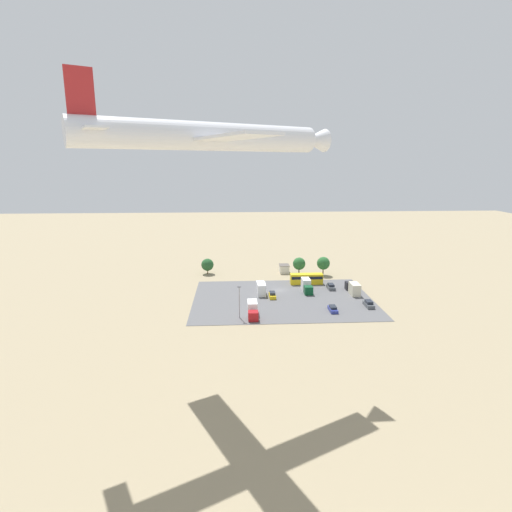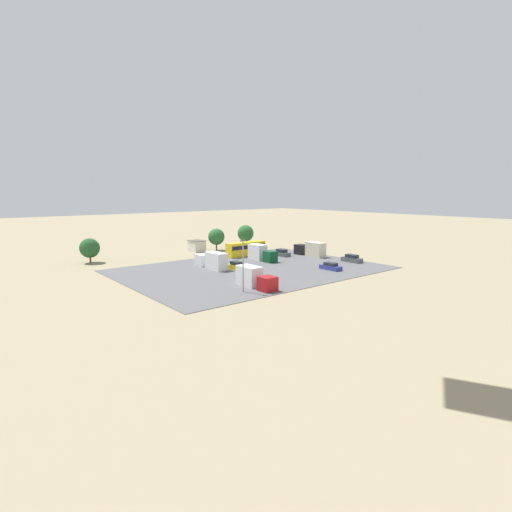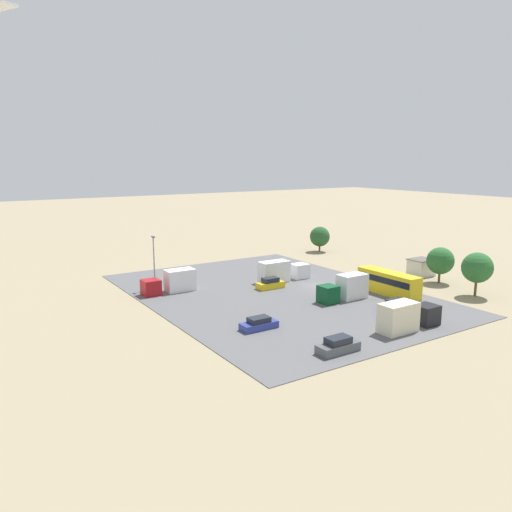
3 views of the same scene
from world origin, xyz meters
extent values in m
plane|color=gray|center=(0.00, 0.00, 0.00)|extent=(400.00, 400.00, 0.00)
cube|color=#565659|center=(0.00, 7.94, 0.04)|extent=(49.74, 35.95, 0.08)
cube|color=silver|center=(-3.86, -19.64, 1.37)|extent=(3.14, 3.86, 2.74)
cube|color=#59514C|center=(-3.86, -19.64, 2.80)|extent=(3.38, 4.10, 0.12)
cube|color=gold|center=(-9.16, -5.86, 1.71)|extent=(10.13, 2.51, 3.27)
cube|color=black|center=(-9.16, -5.86, 2.30)|extent=(9.73, 2.55, 0.92)
cube|color=#4C5156|center=(-15.63, -0.22, 0.54)|extent=(1.96, 4.34, 0.93)
cube|color=#1E232D|center=(-15.63, -0.22, 1.35)|extent=(1.65, 2.43, 0.68)
cube|color=navy|center=(-11.69, 18.31, 0.49)|extent=(1.85, 4.43, 0.82)
cube|color=#1E232D|center=(-11.69, 18.31, 1.20)|extent=(1.55, 2.48, 0.60)
cube|color=gold|center=(2.81, 6.73, 0.56)|extent=(1.80, 4.34, 0.96)
cube|color=#1E232D|center=(2.81, 6.73, 1.39)|extent=(1.51, 2.43, 0.70)
cube|color=#4C5156|center=(-22.00, 15.46, 0.55)|extent=(1.88, 4.63, 0.95)
cube|color=#1E232D|center=(-22.00, 15.46, 1.38)|extent=(1.58, 2.59, 0.69)
cube|color=black|center=(-21.10, 0.76, 1.27)|extent=(2.43, 2.57, 2.38)
cube|color=beige|center=(-21.10, 5.61, 1.78)|extent=(2.43, 4.56, 3.40)
cube|color=silver|center=(5.71, -1.13, 1.26)|extent=(2.33, 2.73, 2.36)
cube|color=white|center=(5.71, 4.02, 1.77)|extent=(2.33, 4.85, 3.37)
cube|color=#0C4723|center=(-7.91, 4.55, 1.29)|extent=(2.36, 2.35, 2.41)
cube|color=white|center=(-7.91, 0.12, 1.80)|extent=(2.36, 4.17, 3.45)
cube|color=maroon|center=(9.02, 23.39, 1.21)|extent=(2.42, 2.43, 2.26)
cube|color=white|center=(9.02, 18.80, 1.69)|extent=(2.42, 4.32, 3.23)
cylinder|color=brown|center=(-16.64, -15.67, 1.28)|extent=(0.36, 0.36, 2.56)
sphere|color=#28602D|center=(-16.64, -15.67, 4.20)|extent=(4.36, 4.36, 4.36)
cylinder|color=brown|center=(22.67, -19.66, 0.83)|extent=(0.36, 0.36, 1.66)
sphere|color=#235128|center=(22.67, -19.66, 3.24)|extent=(4.21, 4.21, 4.21)
cylinder|color=brown|center=(-8.76, -17.93, 1.00)|extent=(0.36, 0.36, 1.99)
sphere|color=#28602D|center=(-8.76, -17.93, 3.60)|extent=(4.29, 4.29, 4.29)
cylinder|color=gray|center=(12.30, 21.49, 3.95)|extent=(0.20, 0.20, 7.74)
cube|color=#4C4C51|center=(12.30, 21.49, 8.00)|extent=(0.90, 0.28, 0.20)
camera|label=1|loc=(13.33, 113.63, 36.90)|focal=28.00mm
camera|label=2|loc=(48.20, 69.05, 15.36)|focal=28.00mm
camera|label=3|loc=(-57.71, 48.50, 19.42)|focal=35.00mm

